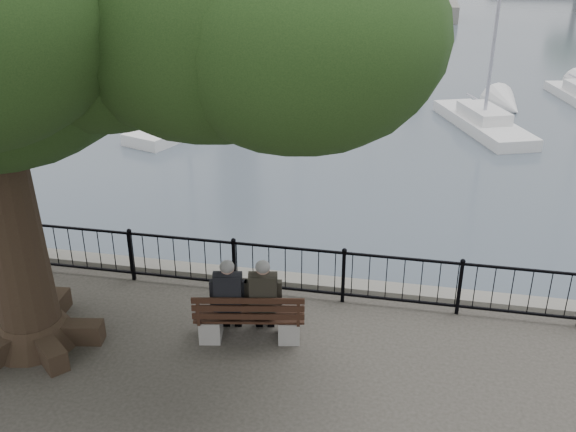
# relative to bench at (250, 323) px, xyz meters

# --- Properties ---
(harbor) EXTENTS (260.00, 260.00, 1.20)m
(harbor) POSITION_rel_bench_xyz_m (0.34, 1.96, -0.82)
(harbor) COLOR slate
(harbor) RESTS_ON ground
(railing) EXTENTS (22.06, 0.06, 1.00)m
(railing) POSITION_rel_bench_xyz_m (0.34, 1.46, 0.23)
(railing) COLOR black
(railing) RESTS_ON ground
(bench) EXTENTS (1.83, 0.84, 0.93)m
(bench) POSITION_rel_bench_xyz_m (0.00, 0.00, 0.00)
(bench) COLOR gray
(bench) RESTS_ON ground
(person_left) EXTENTS (0.50, 0.78, 1.48)m
(person_left) POSITION_rel_bench_xyz_m (-0.33, 0.04, 0.36)
(person_left) COLOR black
(person_left) RESTS_ON ground
(person_right) EXTENTS (0.50, 0.78, 1.48)m
(person_right) POSITION_rel_bench_xyz_m (0.21, 0.14, 0.36)
(person_right) COLOR black
(person_right) RESTS_ON ground
(sailboat_a) EXTENTS (3.52, 6.02, 11.45)m
(sailboat_a) POSITION_rel_bench_xyz_m (-6.07, 14.34, -1.00)
(sailboat_a) COLOR white
(sailboat_a) RESTS_ON ground
(sailboat_b) EXTENTS (1.43, 4.99, 11.61)m
(sailboat_b) POSITION_rel_bench_xyz_m (-2.63, 18.67, -0.97)
(sailboat_b) COLOR white
(sailboat_b) RESTS_ON ground
(sailboat_c) EXTENTS (3.67, 6.14, 10.81)m
(sailboat_c) POSITION_rel_bench_xyz_m (4.98, 16.57, -1.02)
(sailboat_c) COLOR white
(sailboat_c) RESTS_ON ground
(sailboat_e) EXTENTS (2.46, 6.29, 14.17)m
(sailboat_e) POSITION_rel_bench_xyz_m (-12.16, 26.16, -0.94)
(sailboat_e) COLOR white
(sailboat_e) RESTS_ON ground
(sailboat_f) EXTENTS (2.74, 5.41, 11.66)m
(sailboat_f) POSITION_rel_bench_xyz_m (-0.55, 34.80, -0.98)
(sailboat_f) COLOR white
(sailboat_f) RESTS_ON ground
(sailboat_h) EXTENTS (2.81, 5.18, 11.96)m
(sailboat_h) POSITION_rel_bench_xyz_m (-5.95, 40.69, -0.96)
(sailboat_h) COLOR white
(sailboat_h) RESTS_ON ground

